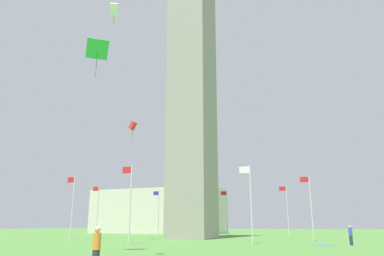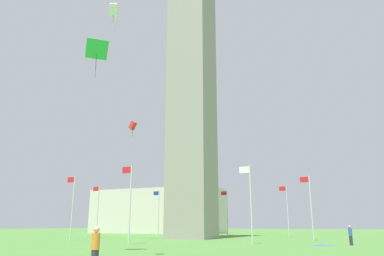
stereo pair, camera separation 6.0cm
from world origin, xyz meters
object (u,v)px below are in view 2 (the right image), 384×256
(flagpole_s, at_px, (310,204))
(kite_red_box, at_px, (133,125))
(flagpole_se, at_px, (250,200))
(distant_building, at_px, (157,211))
(flagpole_nw, at_px, (158,211))
(picnic_blanket_near_first_person, at_px, (321,245))
(flagpole_sw, at_px, (287,208))
(flagpole_w, at_px, (227,210))
(flagpole_e, at_px, (130,200))
(person_blue_shirt, at_px, (351,235))
(kite_green_diamond, at_px, (97,50))
(obelisk_monument, at_px, (192,60))
(kite_white_box, at_px, (114,10))
(flagpole_n, at_px, (98,208))
(flagpole_ne, at_px, (72,204))
(person_orange_shirt, at_px, (95,249))

(flagpole_s, bearing_deg, kite_red_box, 20.53)
(flagpole_se, relative_size, distant_building, 0.26)
(flagpole_se, bearing_deg, flagpole_nw, -45.00)
(flagpole_s, relative_size, picnic_blanket_near_first_person, 4.13)
(flagpole_se, relative_size, flagpole_sw, 1.00)
(flagpole_w, xyz_separation_m, kite_red_box, (4.86, 22.59, 9.77))
(flagpole_e, relative_size, flagpole_w, 1.00)
(person_blue_shirt, bearing_deg, kite_green_diamond, 99.31)
(obelisk_monument, distance_m, person_blue_shirt, 32.27)
(obelisk_monument, xyz_separation_m, picnic_blanket_near_first_person, (-16.72, 10.01, -25.17))
(kite_white_box, bearing_deg, kite_red_box, -60.57)
(flagpole_n, xyz_separation_m, kite_white_box, (-23.08, 30.22, 9.80))
(flagpole_e, height_order, distant_building, distant_building)
(flagpole_ne, bearing_deg, flagpole_s, -157.50)
(kite_red_box, xyz_separation_m, distant_building, (15.44, -35.55, -9.20))
(flagpole_s, xyz_separation_m, flagpole_nw, (25.79, -10.68, 0.00))
(flagpole_n, xyz_separation_m, flagpole_w, (-15.11, -15.11, 0.00))
(obelisk_monument, xyz_separation_m, kite_green_diamond, (-4.07, 26.68, -11.45))
(flagpole_n, bearing_deg, kite_green_diamond, 125.79)
(flagpole_se, distance_m, flagpole_sw, 21.37)
(flagpole_w, bearing_deg, person_blue_shirt, 128.51)
(distant_building, xyz_separation_m, picnic_blanket_near_first_person, (-37.09, 38.09, -4.66))
(kite_green_diamond, relative_size, picnic_blanket_near_first_person, 1.45)
(flagpole_s, relative_size, kite_white_box, 4.63)
(person_blue_shirt, xyz_separation_m, distant_building, (39.54, -37.14, 3.82))
(person_orange_shirt, relative_size, kite_white_box, 1.05)
(flagpole_ne, distance_m, kite_white_box, 28.74)
(flagpole_e, xyz_separation_m, flagpole_s, (-15.11, -15.11, 0.00))
(flagpole_sw, distance_m, distant_building, 35.54)
(flagpole_ne, height_order, distant_building, distant_building)
(flagpole_ne, relative_size, kite_green_diamond, 2.86)
(kite_green_diamond, relative_size, kite_white_box, 1.62)
(person_blue_shirt, height_order, person_orange_shirt, person_blue_shirt)
(flagpole_sw, height_order, person_orange_shirt, flagpole_sw)
(flagpole_ne, distance_m, kite_red_box, 11.82)
(person_blue_shirt, bearing_deg, flagpole_e, 67.36)
(flagpole_sw, xyz_separation_m, flagpole_w, (10.68, -4.43, 0.00))
(flagpole_s, relative_size, kite_green_diamond, 2.86)
(flagpole_s, relative_size, person_blue_shirt, 4.35)
(flagpole_e, height_order, kite_red_box, kite_red_box)
(flagpole_e, distance_m, flagpole_w, 30.22)
(obelisk_monument, relative_size, person_orange_shirt, 29.79)
(obelisk_monument, distance_m, flagpole_s, 25.89)
(flagpole_e, height_order, flagpole_w, same)
(person_orange_shirt, bearing_deg, flagpole_se, -32.48)
(flagpole_se, height_order, flagpole_sw, same)
(flagpole_n, distance_m, kite_green_diamond, 34.28)
(flagpole_ne, distance_m, flagpole_e, 11.56)
(kite_white_box, bearing_deg, kite_green_diamond, -42.65)
(picnic_blanket_near_first_person, bearing_deg, kite_green_diamond, 52.80)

